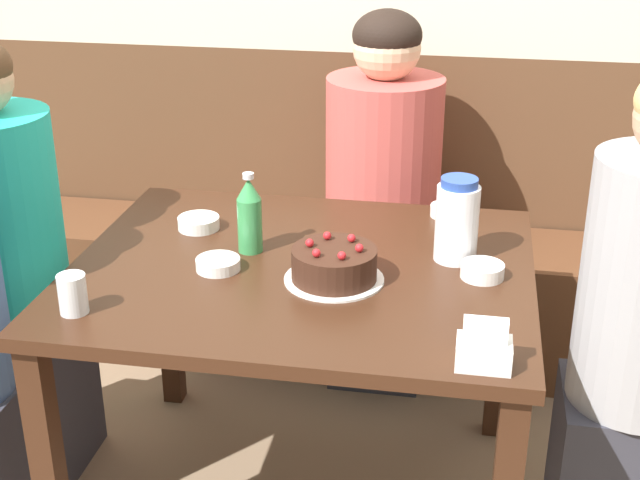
{
  "coord_description": "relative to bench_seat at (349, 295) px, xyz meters",
  "views": [
    {
      "loc": [
        0.4,
        -1.96,
        1.66
      ],
      "look_at": [
        0.04,
        0.05,
        0.77
      ],
      "focal_mm": 50.0,
      "sensor_mm": 36.0,
      "label": 1
    }
  ],
  "objects": [
    {
      "name": "bench_seat",
      "position": [
        0.0,
        0.0,
        0.0
      ],
      "size": [
        2.44,
        0.38,
        0.45
      ],
      "color": "#56331E",
      "rests_on": "ground_plane"
    },
    {
      "name": "dining_table",
      "position": [
        0.0,
        -0.83,
        0.41
      ],
      "size": [
        1.14,
        0.94,
        0.72
      ],
      "color": "#381E11",
      "rests_on": "ground_plane"
    },
    {
      "name": "birthday_cake",
      "position": [
        0.09,
        -0.9,
        0.54
      ],
      "size": [
        0.24,
        0.24,
        0.1
      ],
      "color": "white",
      "rests_on": "dining_table"
    },
    {
      "name": "water_pitcher",
      "position": [
        0.37,
        -0.72,
        0.6
      ],
      "size": [
        0.11,
        0.11,
        0.22
      ],
      "color": "white",
      "rests_on": "dining_table"
    },
    {
      "name": "soju_bottle",
      "position": [
        -0.15,
        -0.77,
        0.6
      ],
      "size": [
        0.06,
        0.06,
        0.21
      ],
      "color": "#388E4C",
      "rests_on": "dining_table"
    },
    {
      "name": "napkin_holder",
      "position": [
        0.45,
        -1.23,
        0.54
      ],
      "size": [
        0.11,
        0.08,
        0.11
      ],
      "color": "white",
      "rests_on": "dining_table"
    },
    {
      "name": "bowl_soup_white",
      "position": [
        -0.2,
        -0.89,
        0.51
      ],
      "size": [
        0.11,
        0.11,
        0.03
      ],
      "color": "white",
      "rests_on": "dining_table"
    },
    {
      "name": "bowl_rice_small",
      "position": [
        0.34,
        -0.43,
        0.51
      ],
      "size": [
        0.11,
        0.11,
        0.03
      ],
      "color": "white",
      "rests_on": "dining_table"
    },
    {
      "name": "bowl_side_dish",
      "position": [
        -0.32,
        -0.65,
        0.52
      ],
      "size": [
        0.11,
        0.11,
        0.03
      ],
      "color": "white",
      "rests_on": "dining_table"
    },
    {
      "name": "bowl_sauce_shallow",
      "position": [
        0.44,
        -0.82,
        0.52
      ],
      "size": [
        0.11,
        0.11,
        0.03
      ],
      "color": "white",
      "rests_on": "dining_table"
    },
    {
      "name": "glass_water_tall",
      "position": [
        -0.45,
        -1.16,
        0.54
      ],
      "size": [
        0.06,
        0.06,
        0.09
      ],
      "color": "silver",
      "rests_on": "dining_table"
    },
    {
      "name": "person_teal_shirt",
      "position": [
        0.12,
        -0.1,
        0.39
      ],
      "size": [
        0.37,
        0.37,
        1.24
      ],
      "rotation": [
        0.0,
        0.0,
        -1.57
      ],
      "color": "#33333D",
      "rests_on": "ground_plane"
    },
    {
      "name": "person_grey_tee",
      "position": [
        -0.83,
        -0.8,
        0.38
      ],
      "size": [
        0.34,
        0.34,
        1.25
      ],
      "color": "#33333D",
      "rests_on": "ground_plane"
    }
  ]
}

